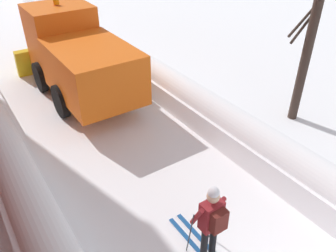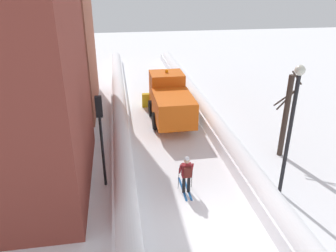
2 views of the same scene
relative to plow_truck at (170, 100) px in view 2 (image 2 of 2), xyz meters
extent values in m
plane|color=white|center=(-0.42, -0.27, -1.48)|extent=(80.00, 80.00, 0.00)
cube|color=white|center=(-3.25, -0.27, -1.08)|extent=(1.10, 36.00, 0.80)
cylinder|color=white|center=(-3.25, -0.27, -0.67)|extent=(0.90, 34.20, 0.90)
cube|color=white|center=(2.41, -0.27, -1.13)|extent=(1.10, 36.00, 0.70)
cylinder|color=white|center=(2.41, -0.27, -0.78)|extent=(0.90, 34.20, 0.90)
cube|color=#9E5642|center=(-8.69, 3.82, 5.73)|extent=(7.65, 8.17, 14.42)
cube|color=orange|center=(0.00, -1.32, -0.08)|extent=(2.30, 3.40, 1.60)
cube|color=orange|center=(0.00, 1.38, 0.27)|extent=(2.20, 2.00, 2.30)
cube|color=black|center=(0.00, 2.34, 0.78)|extent=(1.85, 0.06, 1.01)
cube|color=yellow|center=(0.00, 2.73, -0.93)|extent=(3.20, 0.46, 1.13)
cylinder|color=orange|center=(0.00, 1.38, 1.54)|extent=(0.20, 0.20, 0.18)
cylinder|color=black|center=(-1.15, 1.08, -0.93)|extent=(0.25, 1.10, 1.10)
cylinder|color=black|center=(1.15, 1.08, -0.93)|extent=(0.25, 1.10, 1.10)
cylinder|color=black|center=(-1.15, -1.12, -0.93)|extent=(0.25, 1.10, 1.10)
cylinder|color=black|center=(1.15, -1.12, -0.93)|extent=(0.25, 1.10, 1.10)
cylinder|color=black|center=(-0.71, -7.94, -1.07)|extent=(0.14, 0.14, 0.82)
cylinder|color=black|center=(-0.49, -7.94, -1.07)|extent=(0.14, 0.14, 0.82)
cube|color=maroon|center=(-0.60, -7.94, -0.35)|extent=(0.42, 0.26, 0.62)
cube|color=#591E19|center=(-0.60, -8.15, -0.32)|extent=(0.32, 0.16, 0.44)
sphere|color=tan|center=(-0.60, -7.94, 0.12)|extent=(0.24, 0.24, 0.24)
sphere|color=silver|center=(-0.60, -7.94, 0.22)|extent=(0.22, 0.22, 0.22)
cylinder|color=maroon|center=(-0.86, -7.84, -0.32)|extent=(0.09, 0.33, 0.56)
cylinder|color=maroon|center=(-0.34, -7.84, -0.32)|extent=(0.09, 0.33, 0.56)
cube|color=#194C8C|center=(-0.71, -7.69, -1.46)|extent=(0.09, 1.80, 0.03)
cube|color=#194C8C|center=(-0.49, -7.69, -1.46)|extent=(0.09, 1.80, 0.03)
cylinder|color=#262628|center=(-0.90, -7.72, -0.88)|extent=(0.02, 0.19, 1.19)
cylinder|color=#262628|center=(-0.30, -7.72, -0.88)|extent=(0.02, 0.19, 1.19)
cylinder|color=black|center=(-4.12, -6.78, 0.19)|extent=(0.12, 0.12, 3.33)
cube|color=black|center=(-4.12, -6.64, 2.30)|extent=(0.28, 0.24, 0.90)
sphere|color=red|center=(-4.12, -6.51, 2.58)|extent=(0.18, 0.18, 0.18)
sphere|color=gold|center=(-4.12, -6.51, 2.30)|extent=(0.18, 0.18, 0.18)
sphere|color=green|center=(-4.12, -6.51, 2.02)|extent=(0.18, 0.18, 0.18)
cylinder|color=black|center=(3.46, -8.64, 1.19)|extent=(0.16, 0.16, 5.34)
sphere|color=silver|center=(3.46, -8.64, 4.04)|extent=(0.40, 0.40, 0.40)
cylinder|color=#392D25|center=(5.06, -5.43, 0.72)|extent=(0.28, 0.28, 4.39)
cylinder|color=#392D25|center=(5.05, -5.07, 1.60)|extent=(1.10, 0.12, 0.79)
cylinder|color=#392D25|center=(5.12, -5.15, 1.53)|extent=(0.88, 0.25, 1.13)
cylinder|color=#392D25|center=(5.18, -5.71, 2.84)|extent=(0.83, 0.44, 0.84)
camera|label=1|loc=(-3.69, -11.10, 4.45)|focal=36.58mm
camera|label=2|loc=(-3.29, -19.63, 7.16)|focal=34.93mm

